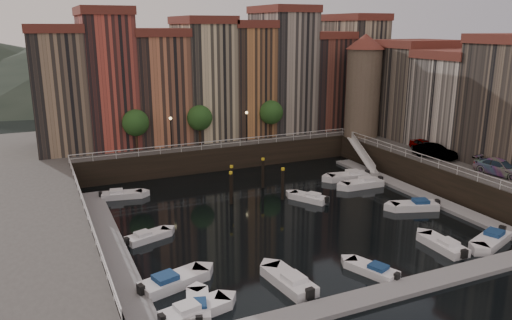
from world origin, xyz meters
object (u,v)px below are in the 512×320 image
boat_left_2 (147,237)px  car_a (424,146)px  mooring_pilings (252,182)px  car_b (435,152)px  corner_tower (363,84)px  gangway (362,153)px  boat_left_0 (194,311)px  boat_left_1 (172,281)px  car_c (501,169)px

boat_left_2 → car_a: bearing=-9.3°
car_a → mooring_pilings: bearing=-179.4°
car_a → car_b: 3.28m
boat_left_2 → car_a: car_a is taller
corner_tower → mooring_pilings: corner_tower is taller
gangway → boat_left_0: 38.58m
boat_left_0 → boat_left_1: (-0.28, 4.16, 0.04)m
gangway → boat_left_1: bearing=-146.9°
boat_left_1 → car_a: (35.02, 13.80, 3.32)m
corner_tower → car_c: 22.58m
gangway → car_c: bearing=-75.1°
car_a → car_c: size_ratio=0.76×
car_a → gangway: bearing=131.5°
car_a → car_c: (-0.03, -11.04, 0.09)m
car_b → car_a: bearing=48.8°
mooring_pilings → car_b: bearing=-12.1°
corner_tower → boat_left_1: size_ratio=2.59×
boat_left_2 → car_a: 35.45m
boat_left_1 → car_b: 35.62m
boat_left_2 → car_c: (34.87, -5.88, 3.49)m
mooring_pilings → boat_left_0: bearing=-123.0°
car_a → boat_left_1: bearing=-154.1°
corner_tower → car_b: corner_tower is taller
corner_tower → boat_left_0: corner_tower is taller
car_b → car_c: size_ratio=0.87×
mooring_pilings → car_c: bearing=-29.5°
car_c → corner_tower: bearing=85.1°
gangway → car_b: 9.87m
boat_left_0 → boat_left_2: boat_left_0 is taller
boat_left_0 → corner_tower: bearing=28.8°
car_a → boat_left_2: bearing=-167.2°
mooring_pilings → boat_left_0: mooring_pilings is taller
boat_left_1 → car_b: size_ratio=1.10×
mooring_pilings → car_b: car_b is taller
boat_left_2 → boat_left_1: bearing=-108.5°
boat_left_1 → boat_left_2: bearing=73.2°
boat_left_2 → gangway: bearing=2.6°
car_b → gangway: bearing=91.2°
corner_tower → car_c: size_ratio=2.49×
mooring_pilings → gangway: bearing=14.8°
corner_tower → boat_left_2: 38.05m
boat_left_2 → car_a: (34.90, 5.16, 3.40)m
car_c → car_b: bearing=89.3°
boat_left_1 → car_b: (33.78, 10.77, 3.40)m
mooring_pilings → car_a: size_ratio=1.39×
car_b → mooring_pilings: bearing=148.9°
boat_left_0 → boat_left_2: bearing=78.8°
boat_left_0 → car_b: car_b is taller
corner_tower → boat_left_0: 44.75m
boat_left_0 → boat_left_2: (-0.16, 12.81, -0.05)m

